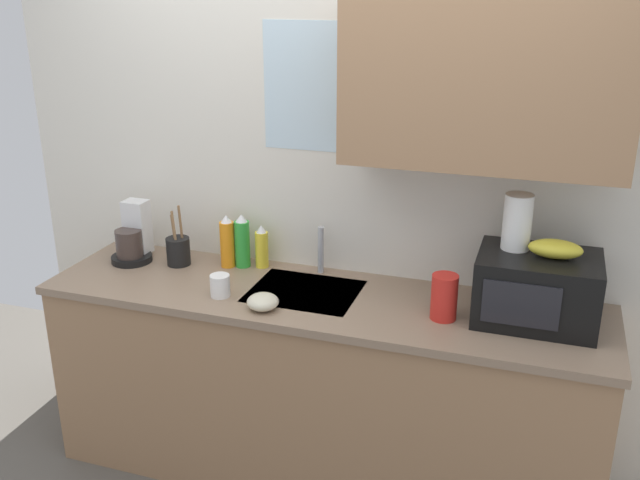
{
  "coord_description": "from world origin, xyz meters",
  "views": [
    {
      "loc": [
        0.87,
        -2.58,
        2.16
      ],
      "look_at": [
        0.0,
        0.0,
        1.15
      ],
      "focal_mm": 39.65,
      "sensor_mm": 36.0,
      "label": 1
    }
  ],
  "objects_px": {
    "dish_soap_bottle_orange": "(227,242)",
    "coffee_maker": "(133,239)",
    "paper_towel_roll": "(517,222)",
    "microwave": "(537,288)",
    "dish_soap_bottle_yellow": "(262,247)",
    "mug_white": "(220,286)",
    "banana_bunch": "(555,249)",
    "cereal_canister": "(444,297)",
    "utensil_crock": "(178,250)",
    "small_bowl": "(263,302)",
    "dish_soap_bottle_green": "(242,242)"
  },
  "relations": [
    {
      "from": "banana_bunch",
      "to": "small_bowl",
      "type": "relative_size",
      "value": 1.54
    },
    {
      "from": "dish_soap_bottle_yellow",
      "to": "utensil_crock",
      "type": "relative_size",
      "value": 0.7
    },
    {
      "from": "dish_soap_bottle_green",
      "to": "small_bowl",
      "type": "distance_m",
      "value": 0.49
    },
    {
      "from": "dish_soap_bottle_yellow",
      "to": "dish_soap_bottle_orange",
      "type": "relative_size",
      "value": 0.81
    },
    {
      "from": "dish_soap_bottle_yellow",
      "to": "coffee_maker",
      "type": "bearing_deg",
      "value": -169.91
    },
    {
      "from": "dish_soap_bottle_orange",
      "to": "small_bowl",
      "type": "height_order",
      "value": "dish_soap_bottle_orange"
    },
    {
      "from": "microwave",
      "to": "dish_soap_bottle_yellow",
      "type": "distance_m",
      "value": 1.24
    },
    {
      "from": "microwave",
      "to": "paper_towel_roll",
      "type": "bearing_deg",
      "value": 152.62
    },
    {
      "from": "paper_towel_roll",
      "to": "mug_white",
      "type": "distance_m",
      "value": 1.24
    },
    {
      "from": "utensil_crock",
      "to": "banana_bunch",
      "type": "bearing_deg",
      "value": -2.41
    },
    {
      "from": "cereal_canister",
      "to": "utensil_crock",
      "type": "height_order",
      "value": "utensil_crock"
    },
    {
      "from": "dish_soap_bottle_green",
      "to": "cereal_canister",
      "type": "distance_m",
      "value": 1.0
    },
    {
      "from": "coffee_maker",
      "to": "cereal_canister",
      "type": "height_order",
      "value": "coffee_maker"
    },
    {
      "from": "banana_bunch",
      "to": "utensil_crock",
      "type": "height_order",
      "value": "banana_bunch"
    },
    {
      "from": "mug_white",
      "to": "small_bowl",
      "type": "height_order",
      "value": "mug_white"
    },
    {
      "from": "banana_bunch",
      "to": "paper_towel_roll",
      "type": "xyz_separation_m",
      "value": [
        -0.15,
        0.05,
        0.08
      ]
    },
    {
      "from": "microwave",
      "to": "coffee_maker",
      "type": "height_order",
      "value": "coffee_maker"
    },
    {
      "from": "dish_soap_bottle_yellow",
      "to": "dish_soap_bottle_green",
      "type": "bearing_deg",
      "value": -166.1
    },
    {
      "from": "microwave",
      "to": "utensil_crock",
      "type": "bearing_deg",
      "value": 177.46
    },
    {
      "from": "dish_soap_bottle_yellow",
      "to": "mug_white",
      "type": "distance_m",
      "value": 0.36
    },
    {
      "from": "paper_towel_roll",
      "to": "cereal_canister",
      "type": "height_order",
      "value": "paper_towel_roll"
    },
    {
      "from": "paper_towel_roll",
      "to": "dish_soap_bottle_orange",
      "type": "relative_size",
      "value": 0.88
    },
    {
      "from": "coffee_maker",
      "to": "dish_soap_bottle_orange",
      "type": "bearing_deg",
      "value": 8.0
    },
    {
      "from": "utensil_crock",
      "to": "dish_soap_bottle_orange",
      "type": "bearing_deg",
      "value": 13.05
    },
    {
      "from": "coffee_maker",
      "to": "cereal_canister",
      "type": "bearing_deg",
      "value": -6.03
    },
    {
      "from": "dish_soap_bottle_green",
      "to": "cereal_canister",
      "type": "height_order",
      "value": "dish_soap_bottle_green"
    },
    {
      "from": "mug_white",
      "to": "small_bowl",
      "type": "xyz_separation_m",
      "value": [
        0.22,
        -0.06,
        -0.02
      ]
    },
    {
      "from": "dish_soap_bottle_yellow",
      "to": "utensil_crock",
      "type": "distance_m",
      "value": 0.4
    },
    {
      "from": "small_bowl",
      "to": "cereal_canister",
      "type": "bearing_deg",
      "value": 11.99
    },
    {
      "from": "mug_white",
      "to": "dish_soap_bottle_yellow",
      "type": "bearing_deg",
      "value": 83.61
    },
    {
      "from": "dish_soap_bottle_green",
      "to": "mug_white",
      "type": "bearing_deg",
      "value": -81.93
    },
    {
      "from": "paper_towel_roll",
      "to": "dish_soap_bottle_green",
      "type": "relative_size",
      "value": 0.87
    },
    {
      "from": "small_bowl",
      "to": "mug_white",
      "type": "bearing_deg",
      "value": 164.74
    },
    {
      "from": "mug_white",
      "to": "utensil_crock",
      "type": "height_order",
      "value": "utensil_crock"
    },
    {
      "from": "dish_soap_bottle_orange",
      "to": "coffee_maker",
      "type": "bearing_deg",
      "value": -172.0
    },
    {
      "from": "coffee_maker",
      "to": "utensil_crock",
      "type": "relative_size",
      "value": 0.96
    },
    {
      "from": "cereal_canister",
      "to": "small_bowl",
      "type": "height_order",
      "value": "cereal_canister"
    },
    {
      "from": "banana_bunch",
      "to": "coffee_maker",
      "type": "height_order",
      "value": "banana_bunch"
    },
    {
      "from": "paper_towel_roll",
      "to": "cereal_canister",
      "type": "bearing_deg",
      "value": -147.99
    },
    {
      "from": "banana_bunch",
      "to": "mug_white",
      "type": "xyz_separation_m",
      "value": [
        -1.32,
        -0.19,
        -0.26
      ]
    },
    {
      "from": "dish_soap_bottle_yellow",
      "to": "mug_white",
      "type": "bearing_deg",
      "value": -96.39
    },
    {
      "from": "microwave",
      "to": "utensil_crock",
      "type": "xyz_separation_m",
      "value": [
        -1.61,
        0.07,
        -0.06
      ]
    },
    {
      "from": "dish_soap_bottle_green",
      "to": "microwave",
      "type": "bearing_deg",
      "value": -6.39
    },
    {
      "from": "banana_bunch",
      "to": "dish_soap_bottle_yellow",
      "type": "xyz_separation_m",
      "value": [
        -1.28,
        0.17,
        -0.21
      ]
    },
    {
      "from": "small_bowl",
      "to": "dish_soap_bottle_yellow",
      "type": "bearing_deg",
      "value": 113.33
    },
    {
      "from": "dish_soap_bottle_yellow",
      "to": "dish_soap_bottle_green",
      "type": "relative_size",
      "value": 0.81
    },
    {
      "from": "microwave",
      "to": "dish_soap_bottle_green",
      "type": "distance_m",
      "value": 1.32
    },
    {
      "from": "dish_soap_bottle_yellow",
      "to": "mug_white",
      "type": "xyz_separation_m",
      "value": [
        -0.04,
        -0.36,
        -0.05
      ]
    },
    {
      "from": "dish_soap_bottle_yellow",
      "to": "small_bowl",
      "type": "height_order",
      "value": "dish_soap_bottle_yellow"
    },
    {
      "from": "paper_towel_roll",
      "to": "dish_soap_bottle_orange",
      "type": "distance_m",
      "value": 1.31
    }
  ]
}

